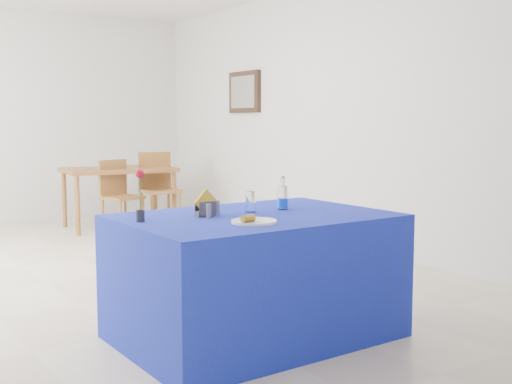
{
  "coord_description": "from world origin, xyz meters",
  "views": [
    {
      "loc": [
        -2.09,
        -5.21,
        1.31
      ],
      "look_at": [
        -0.01,
        -2.23,
        0.92
      ],
      "focal_mm": 45.0,
      "sensor_mm": 36.0,
      "label": 1
    }
  ],
  "objects_px": {
    "blue_table": "(255,276)",
    "chair_bg_left": "(118,191)",
    "chair_bg_right": "(158,184)",
    "water_bottle": "(283,198)",
    "oak_table": "(119,174)",
    "plate": "(254,222)"
  },
  "relations": [
    {
      "from": "blue_table",
      "to": "chair_bg_left",
      "type": "bearing_deg",
      "value": 78.75
    },
    {
      "from": "blue_table",
      "to": "chair_bg_right",
      "type": "relative_size",
      "value": 1.69
    },
    {
      "from": "water_bottle",
      "to": "oak_table",
      "type": "height_order",
      "value": "water_bottle"
    },
    {
      "from": "plate",
      "to": "chair_bg_left",
      "type": "relative_size",
      "value": 0.29
    },
    {
      "from": "chair_bg_left",
      "to": "blue_table",
      "type": "bearing_deg",
      "value": -116.67
    },
    {
      "from": "plate",
      "to": "chair_bg_left",
      "type": "xyz_separation_m",
      "value": [
        0.99,
        4.28,
        -0.26
      ]
    },
    {
      "from": "plate",
      "to": "chair_bg_left",
      "type": "height_order",
      "value": "chair_bg_left"
    },
    {
      "from": "chair_bg_left",
      "to": "chair_bg_right",
      "type": "xyz_separation_m",
      "value": [
        0.58,
        0.12,
        0.04
      ]
    },
    {
      "from": "water_bottle",
      "to": "oak_table",
      "type": "xyz_separation_m",
      "value": [
        0.67,
        4.28,
        -0.15
      ]
    },
    {
      "from": "blue_table",
      "to": "chair_bg_right",
      "type": "bearing_deg",
      "value": 71.57
    },
    {
      "from": "chair_bg_right",
      "to": "chair_bg_left",
      "type": "bearing_deg",
      "value": -163.52
    },
    {
      "from": "plate",
      "to": "blue_table",
      "type": "bearing_deg",
      "value": 54.26
    },
    {
      "from": "chair_bg_right",
      "to": "oak_table",
      "type": "bearing_deg",
      "value": 154.85
    },
    {
      "from": "water_bottle",
      "to": "blue_table",
      "type": "bearing_deg",
      "value": -160.27
    },
    {
      "from": "chair_bg_left",
      "to": "chair_bg_right",
      "type": "distance_m",
      "value": 0.59
    },
    {
      "from": "water_bottle",
      "to": "chair_bg_right",
      "type": "distance_m",
      "value": 4.19
    },
    {
      "from": "plate",
      "to": "water_bottle",
      "type": "relative_size",
      "value": 1.18
    },
    {
      "from": "oak_table",
      "to": "chair_bg_left",
      "type": "bearing_deg",
      "value": -113.77
    },
    {
      "from": "chair_bg_left",
      "to": "water_bottle",
      "type": "bearing_deg",
      "value": -112.89
    },
    {
      "from": "oak_table",
      "to": "chair_bg_right",
      "type": "relative_size",
      "value": 1.48
    },
    {
      "from": "water_bottle",
      "to": "chair_bg_right",
      "type": "relative_size",
      "value": 0.23
    },
    {
      "from": "water_bottle",
      "to": "oak_table",
      "type": "bearing_deg",
      "value": 81.08
    }
  ]
}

